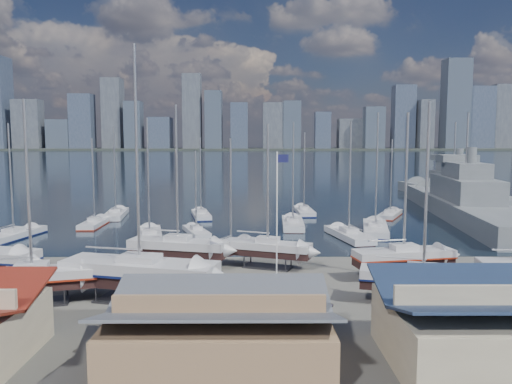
{
  "coord_description": "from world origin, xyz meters",
  "views": [
    {
      "loc": [
        1.89,
        -52.64,
        12.57
      ],
      "look_at": [
        2.21,
        8.0,
        6.2
      ],
      "focal_mm": 35.0,
      "sensor_mm": 36.0,
      "label": 1
    }
  ],
  "objects_px": {
    "car_a": "(25,308)",
    "flagpole": "(278,209)",
    "naval_ship_east": "(464,207)",
    "naval_ship_west": "(453,192)"
  },
  "relations": [
    {
      "from": "naval_ship_east",
      "to": "naval_ship_west",
      "type": "xyz_separation_m",
      "value": [
        7.79,
        24.2,
        -0.01
      ]
    },
    {
      "from": "car_a",
      "to": "flagpole",
      "type": "relative_size",
      "value": 0.39
    },
    {
      "from": "naval_ship_west",
      "to": "car_a",
      "type": "xyz_separation_m",
      "value": [
        -58.22,
        -70.43,
        -0.9
      ]
    },
    {
      "from": "car_a",
      "to": "flagpole",
      "type": "distance_m",
      "value": 20.79
    },
    {
      "from": "naval_ship_east",
      "to": "flagpole",
      "type": "distance_m",
      "value": 50.09
    },
    {
      "from": "naval_ship_east",
      "to": "car_a",
      "type": "bearing_deg",
      "value": 138.88
    },
    {
      "from": "car_a",
      "to": "flagpole",
      "type": "xyz_separation_m",
      "value": [
        18.16,
        8.25,
        5.87
      ]
    },
    {
      "from": "car_a",
      "to": "naval_ship_east",
      "type": "bearing_deg",
      "value": 22.34
    },
    {
      "from": "car_a",
      "to": "flagpole",
      "type": "bearing_deg",
      "value": 4.24
    },
    {
      "from": "naval_ship_west",
      "to": "car_a",
      "type": "height_order",
      "value": "naval_ship_west"
    }
  ]
}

